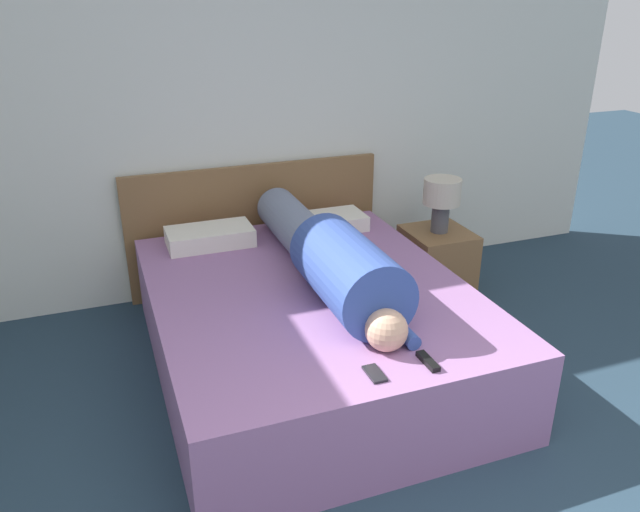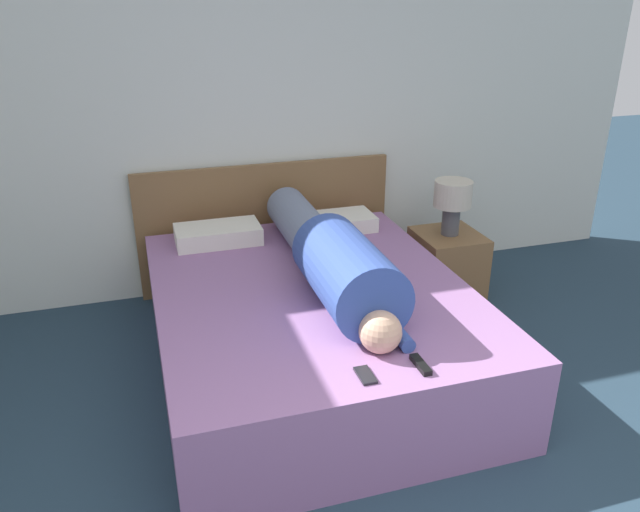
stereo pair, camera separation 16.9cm
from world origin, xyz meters
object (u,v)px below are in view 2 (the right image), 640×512
at_px(cell_phone, 365,375).
at_px(table_lamp, 453,199).
at_px(person_lying, 332,258).
at_px(tv_remote, 421,365).
at_px(nightstand, 447,265).
at_px(bed, 312,327).
at_px(pillow_second, 336,222).
at_px(pillow_near_headboard, 218,234).

bearing_deg(cell_phone, table_lamp, 51.31).
relative_size(table_lamp, cell_phone, 2.88).
bearing_deg(person_lying, tv_remote, -82.25).
bearing_deg(table_lamp, cell_phone, -128.69).
bearing_deg(nightstand, bed, -152.92).
xyz_separation_m(bed, nightstand, (1.15, 0.59, -0.02)).
bearing_deg(pillow_second, table_lamp, -15.51).
distance_m(nightstand, cell_phone, 1.90).
relative_size(nightstand, pillow_near_headboard, 0.86).
distance_m(pillow_second, tv_remote, 1.69).
distance_m(table_lamp, person_lying, 1.20).
relative_size(pillow_second, cell_phone, 3.90).
bearing_deg(table_lamp, nightstand, 0.00).
distance_m(nightstand, person_lying, 1.28).
height_order(bed, person_lying, person_lying).
xyz_separation_m(table_lamp, cell_phone, (-1.18, -1.47, -0.20)).
bearing_deg(tv_remote, bed, 104.59).
xyz_separation_m(pillow_second, cell_phone, (-0.43, -1.68, -0.04)).
bearing_deg(cell_phone, bed, 88.49).
bearing_deg(pillow_second, bed, -116.90).
relative_size(nightstand, person_lying, 0.26).
xyz_separation_m(nightstand, pillow_second, (-0.75, 0.21, 0.32)).
relative_size(table_lamp, pillow_near_headboard, 0.70).
bearing_deg(pillow_near_headboard, nightstand, -7.68).
bearing_deg(bed, pillow_near_headboard, 115.93).
height_order(table_lamp, tv_remote, table_lamp).
bearing_deg(person_lying, pillow_second, 70.04).
bearing_deg(pillow_second, pillow_near_headboard, 180.00).
height_order(bed, tv_remote, tv_remote).
height_order(table_lamp, pillow_near_headboard, table_lamp).
distance_m(bed, tv_remote, 0.95).
xyz_separation_m(pillow_second, tv_remote, (-0.17, -1.68, -0.04)).
bearing_deg(cell_phone, tv_remote, -0.80).
height_order(person_lying, tv_remote, person_lying).
relative_size(bed, table_lamp, 5.56).
bearing_deg(pillow_near_headboard, cell_phone, -77.74).
bearing_deg(pillow_near_headboard, bed, -64.07).
distance_m(pillow_near_headboard, pillow_second, 0.79).
bearing_deg(pillow_second, person_lying, -109.96).
height_order(table_lamp, person_lying, person_lying).
bearing_deg(person_lying, bed, 174.54).
bearing_deg(table_lamp, tv_remote, -122.09).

